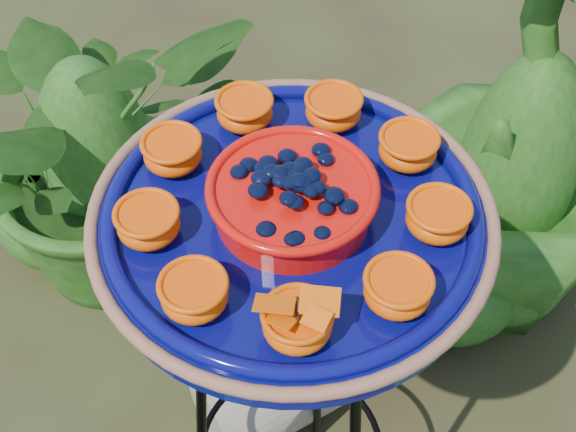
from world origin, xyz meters
name	(u,v)px	position (x,y,z in m)	size (l,w,h in m)	color
tripod_stand	(291,383)	(-0.02, -0.15, 0.60)	(0.47, 0.47, 0.99)	black
feeder_dish	(292,215)	(-0.02, -0.15, 1.04)	(0.66, 0.66, 0.12)	#070959
driftwood_log	(331,359)	(0.10, 0.18, 0.11)	(0.22, 0.22, 0.66)	tan
shrub_back_left	(96,144)	(-0.44, 0.65, 0.43)	(0.77, 0.66, 0.85)	#1B4612
shrub_back_right	(529,129)	(0.58, 0.49, 0.55)	(0.61, 0.61, 1.10)	#1B4612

